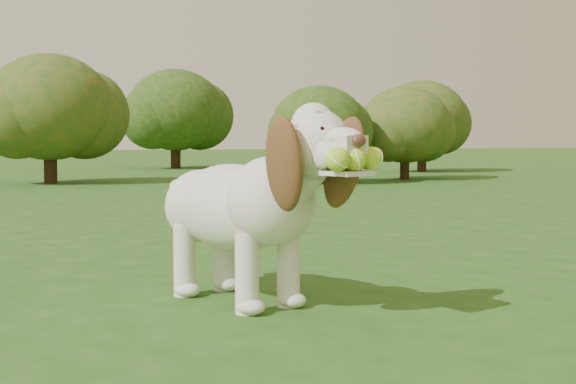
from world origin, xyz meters
name	(u,v)px	position (x,y,z in m)	size (l,w,h in m)	color
ground	(356,307)	(0.00, 0.00, 0.00)	(80.00, 80.00, 0.00)	#214914
dog	(249,200)	(-0.38, 0.17, 0.41)	(0.69, 1.15, 0.77)	silver
shrub_d	(405,125)	(4.26, 8.41, 0.84)	(1.38, 1.38, 1.43)	#382314
shrub_f	(422,118)	(5.82, 10.91, 1.02)	(1.67, 1.67, 1.73)	#382314
shrub_c	(319,126)	(2.64, 7.81, 0.81)	(1.33, 1.33, 1.38)	#382314
shrub_b	(49,107)	(-0.96, 8.95, 1.07)	(1.76, 1.76, 1.82)	#382314
shrub_i	(175,110)	(1.65, 13.96, 1.22)	(2.00, 2.00, 2.08)	#382314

